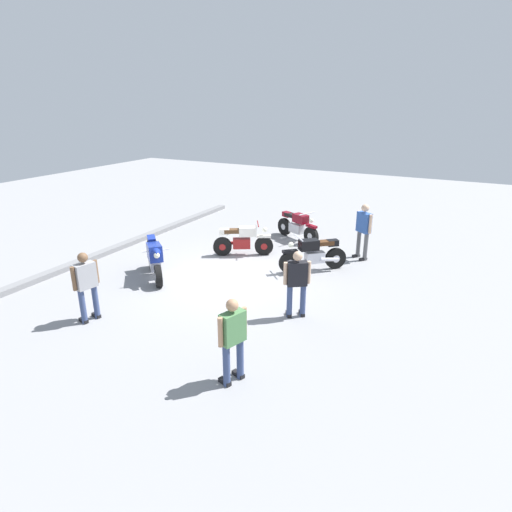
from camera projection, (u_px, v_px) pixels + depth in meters
The scene contains 10 objects.
ground_plane at pixel (229, 277), 12.41m from camera, with size 40.00×40.00×0.00m, color gray.
curb_edge at pixel (111, 250), 14.39m from camera, with size 14.00×0.30×0.15m, color gray.
motorcycle_black_cruiser at pixel (314, 254), 12.67m from camera, with size 1.51×1.62×1.09m.
motorcycle_maroon_cruiser at pixel (297, 226), 15.54m from camera, with size 1.06×1.93×1.09m.
motorcycle_blue_sportbike at pixel (155, 258), 12.16m from camera, with size 1.48×1.55×1.14m.
motorcycle_cream_vintage at pixel (243, 241), 13.99m from camera, with size 1.12×1.76×1.07m.
person_in_blue_shirt at pixel (364, 228), 13.49m from camera, with size 0.52×0.60×1.77m.
person_in_black_shirt at pixel (297, 281), 9.83m from camera, with size 0.49×0.57×1.61m.
person_in_gray_shirt at pixel (86, 283), 9.64m from camera, with size 0.65×0.38×1.65m.
person_in_green_shirt at pixel (233, 336), 7.49m from camera, with size 0.63×0.42×1.64m.
Camera 1 is at (-9.79, -6.00, 4.78)m, focal length 30.35 mm.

